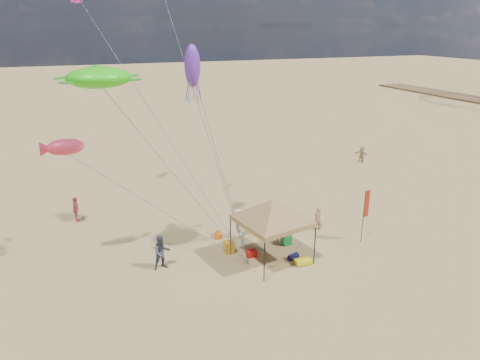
% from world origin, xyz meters
% --- Properties ---
extents(ground, '(280.00, 280.00, 0.00)m').
position_xyz_m(ground, '(0.00, 0.00, 0.00)').
color(ground, tan).
rests_on(ground, ground).
extents(canopy_tent, '(6.56, 6.56, 4.10)m').
position_xyz_m(canopy_tent, '(0.93, 0.63, 3.42)').
color(canopy_tent, black).
rests_on(canopy_tent, ground).
extents(feather_flag, '(0.48, 0.19, 3.31)m').
position_xyz_m(feather_flag, '(6.94, 0.54, 2.20)').
color(feather_flag, black).
rests_on(feather_flag, ground).
extents(cooler_red, '(0.54, 0.38, 0.38)m').
position_xyz_m(cooler_red, '(0.02, 1.30, 0.19)').
color(cooler_red, red).
rests_on(cooler_red, ground).
extents(cooler_blue, '(0.54, 0.38, 0.38)m').
position_xyz_m(cooler_blue, '(3.89, 3.94, 0.19)').
color(cooler_blue, '#1652B4').
rests_on(cooler_blue, ground).
extents(bag_navy, '(0.69, 0.54, 0.36)m').
position_xyz_m(bag_navy, '(2.02, 0.10, 0.18)').
color(bag_navy, '#100D3D').
rests_on(bag_navy, ground).
extents(bag_orange, '(0.54, 0.69, 0.36)m').
position_xyz_m(bag_orange, '(-0.96, 4.20, 0.18)').
color(bag_orange, '#FF5A0E').
rests_on(bag_orange, ground).
extents(chair_green, '(0.50, 0.50, 0.70)m').
position_xyz_m(chair_green, '(2.52, 1.92, 0.35)').
color(chair_green, green).
rests_on(chair_green, ground).
extents(chair_yellow, '(0.50, 0.50, 0.70)m').
position_xyz_m(chair_yellow, '(-1.00, 2.19, 0.35)').
color(chair_yellow, gold).
rests_on(chair_yellow, ground).
extents(crate_grey, '(0.34, 0.30, 0.28)m').
position_xyz_m(crate_grey, '(2.01, 0.20, 0.14)').
color(crate_grey, gray).
rests_on(crate_grey, ground).
extents(beach_cart, '(0.90, 0.50, 0.24)m').
position_xyz_m(beach_cart, '(2.27, -0.56, 0.20)').
color(beach_cart, yellow).
rests_on(beach_cart, ground).
extents(person_near_a, '(0.62, 0.46, 1.56)m').
position_xyz_m(person_near_a, '(5.25, 2.98, 0.78)').
color(person_near_a, tan).
rests_on(person_near_a, ground).
extents(person_near_b, '(1.01, 0.83, 1.89)m').
position_xyz_m(person_near_b, '(-4.89, 1.88, 0.95)').
color(person_near_b, '#3A4250').
rests_on(person_near_b, ground).
extents(person_near_c, '(1.37, 1.11, 1.85)m').
position_xyz_m(person_near_c, '(0.21, 3.80, 0.92)').
color(person_near_c, white).
rests_on(person_near_c, ground).
extents(person_far_a, '(0.44, 1.01, 1.71)m').
position_xyz_m(person_far_a, '(-8.82, 9.98, 0.85)').
color(person_far_a, '#B9474F').
rests_on(person_far_a, ground).
extents(person_far_c, '(0.96, 1.47, 1.51)m').
position_xyz_m(person_far_c, '(16.92, 14.33, 0.76)').
color(person_far_c, tan).
rests_on(person_far_c, ground).
extents(turtle_kite, '(3.34, 2.86, 0.99)m').
position_xyz_m(turtle_kite, '(-7.11, 2.69, 10.00)').
color(turtle_kite, '#2DE913').
rests_on(turtle_kite, ground).
extents(fish_kite, '(1.85, 0.93, 0.82)m').
position_xyz_m(fish_kite, '(-8.93, 4.24, 6.50)').
color(fish_kite, '#FF3B58').
rests_on(fish_kite, ground).
extents(squid_kite, '(1.14, 1.14, 2.39)m').
position_xyz_m(squid_kite, '(-1.72, 5.97, 10.11)').
color(squid_kite, purple).
rests_on(squid_kite, ground).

